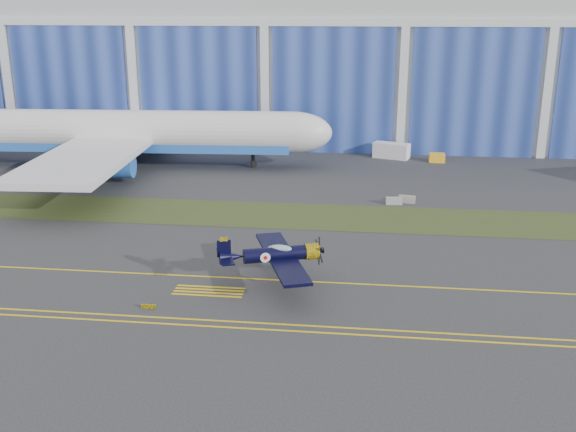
# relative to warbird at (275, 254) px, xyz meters

# --- Properties ---
(ground) EXTENTS (260.00, 260.00, 0.00)m
(ground) POSITION_rel_warbird_xyz_m (12.54, 6.34, -2.95)
(ground) COLOR #353638
(ground) RESTS_ON ground
(grass_median) EXTENTS (260.00, 10.00, 0.02)m
(grass_median) POSITION_rel_warbird_xyz_m (12.54, 20.34, -2.93)
(grass_median) COLOR #475128
(grass_median) RESTS_ON ground
(hangar) EXTENTS (220.00, 45.70, 30.00)m
(hangar) POSITION_rel_warbird_xyz_m (12.54, 78.13, 12.01)
(hangar) COLOR silver
(hangar) RESTS_ON ground
(taxiway_centreline) EXTENTS (200.00, 0.20, 0.02)m
(taxiway_centreline) POSITION_rel_warbird_xyz_m (12.54, 1.34, -2.94)
(taxiway_centreline) COLOR yellow
(taxiway_centreline) RESTS_ON ground
(edge_line_near) EXTENTS (80.00, 0.20, 0.02)m
(edge_line_near) POSITION_rel_warbird_xyz_m (12.54, -8.16, -2.94)
(edge_line_near) COLOR yellow
(edge_line_near) RESTS_ON ground
(edge_line_far) EXTENTS (80.00, 0.20, 0.02)m
(edge_line_far) POSITION_rel_warbird_xyz_m (12.54, -7.16, -2.94)
(edge_line_far) COLOR yellow
(edge_line_far) RESTS_ON ground
(hold_short_ladder) EXTENTS (6.00, 2.40, 0.02)m
(hold_short_ladder) POSITION_rel_warbird_xyz_m (-5.46, -1.76, -2.94)
(hold_short_ladder) COLOR yellow
(hold_short_ladder) RESTS_ON ground
(guard_board_left) EXTENTS (1.20, 0.15, 0.35)m
(guard_board_left) POSITION_rel_warbird_xyz_m (-9.46, -5.66, -2.77)
(guard_board_left) COLOR yellow
(guard_board_left) RESTS_ON ground
(warbird) EXTENTS (13.83, 15.13, 3.68)m
(warbird) POSITION_rel_warbird_xyz_m (0.00, 0.00, 0.00)
(warbird) COLOR black
(warbird) RESTS_ON ground
(jetliner) EXTENTS (71.96, 62.25, 23.86)m
(jetliner) POSITION_rel_warbird_xyz_m (-28.36, 42.21, 8.98)
(jetliner) COLOR silver
(jetliner) RESTS_ON ground
(shipping_container) EXTENTS (5.98, 3.93, 2.41)m
(shipping_container) POSITION_rel_warbird_xyz_m (11.12, 52.48, -1.74)
(shipping_container) COLOR white
(shipping_container) RESTS_ON ground
(tug) EXTENTS (2.37, 1.49, 1.37)m
(tug) POSITION_rel_warbird_xyz_m (18.06, 50.49, -2.26)
(tug) COLOR yellow
(tug) RESTS_ON ground
(barrier_a) EXTENTS (2.05, 0.80, 0.90)m
(barrier_a) POSITION_rel_warbird_xyz_m (10.87, 26.39, -2.50)
(barrier_a) COLOR #959793
(barrier_a) RESTS_ON ground
(barrier_b) EXTENTS (2.07, 0.93, 0.90)m
(barrier_b) POSITION_rel_warbird_xyz_m (12.46, 27.31, -2.50)
(barrier_b) COLOR #9D9289
(barrier_b) RESTS_ON ground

